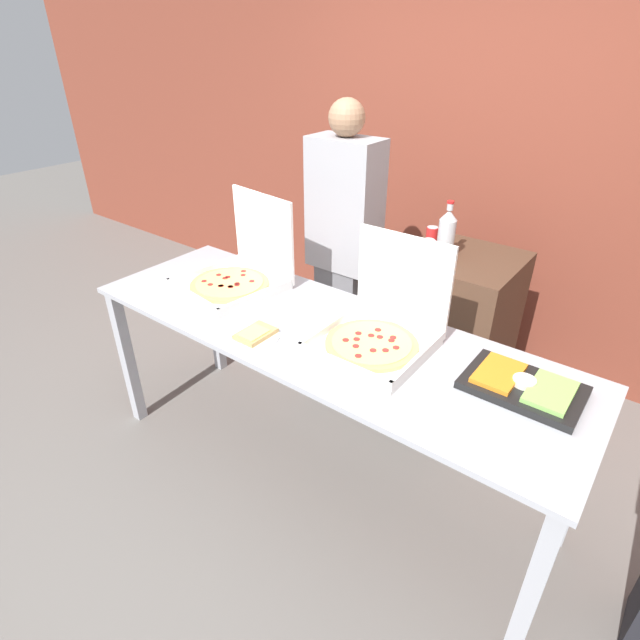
{
  "coord_description": "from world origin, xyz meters",
  "views": [
    {
      "loc": [
        1.17,
        -1.52,
        2.05
      ],
      "look_at": [
        0.0,
        0.0,
        0.93
      ],
      "focal_mm": 28.0,
      "sensor_mm": 36.0,
      "label": 1
    }
  ],
  "objects_px": {
    "veggie_tray": "(523,386)",
    "soda_can_silver": "(428,251)",
    "person_guest_plaid": "(343,254)",
    "soda_can_colored": "(432,238)",
    "paper_plate_front_right": "(256,334)",
    "pizza_box_near_right": "(380,328)",
    "pizza_box_far_left": "(238,272)",
    "soda_bottle": "(447,233)"
  },
  "relations": [
    {
      "from": "veggie_tray",
      "to": "soda_can_silver",
      "type": "bearing_deg",
      "value": 138.38
    },
    {
      "from": "veggie_tray",
      "to": "person_guest_plaid",
      "type": "bearing_deg",
      "value": 154.4
    },
    {
      "from": "soda_can_colored",
      "to": "paper_plate_front_right",
      "type": "bearing_deg",
      "value": -101.39
    },
    {
      "from": "soda_can_silver",
      "to": "paper_plate_front_right",
      "type": "bearing_deg",
      "value": -107.22
    },
    {
      "from": "pizza_box_near_right",
      "to": "paper_plate_front_right",
      "type": "distance_m",
      "value": 0.54
    },
    {
      "from": "pizza_box_far_left",
      "to": "person_guest_plaid",
      "type": "relative_size",
      "value": 0.3
    },
    {
      "from": "pizza_box_far_left",
      "to": "pizza_box_near_right",
      "type": "height_order",
      "value": "pizza_box_far_left"
    },
    {
      "from": "paper_plate_front_right",
      "to": "pizza_box_near_right",
      "type": "bearing_deg",
      "value": 31.67
    },
    {
      "from": "soda_can_colored",
      "to": "veggie_tray",
      "type": "bearing_deg",
      "value": -46.11
    },
    {
      "from": "soda_can_colored",
      "to": "person_guest_plaid",
      "type": "bearing_deg",
      "value": -148.89
    },
    {
      "from": "soda_can_silver",
      "to": "person_guest_plaid",
      "type": "xyz_separation_m",
      "value": [
        -0.49,
        -0.07,
        -0.12
      ]
    },
    {
      "from": "pizza_box_far_left",
      "to": "pizza_box_near_right",
      "type": "bearing_deg",
      "value": 5.62
    },
    {
      "from": "veggie_tray",
      "to": "soda_bottle",
      "type": "relative_size",
      "value": 1.36
    },
    {
      "from": "soda_can_colored",
      "to": "pizza_box_far_left",
      "type": "bearing_deg",
      "value": -127.34
    },
    {
      "from": "soda_can_silver",
      "to": "veggie_tray",
      "type": "bearing_deg",
      "value": -41.62
    },
    {
      "from": "veggie_tray",
      "to": "soda_bottle",
      "type": "xyz_separation_m",
      "value": [
        -0.7,
        0.77,
        0.21
      ]
    },
    {
      "from": "pizza_box_far_left",
      "to": "paper_plate_front_right",
      "type": "bearing_deg",
      "value": -28.96
    },
    {
      "from": "pizza_box_far_left",
      "to": "soda_bottle",
      "type": "relative_size",
      "value": 1.72
    },
    {
      "from": "veggie_tray",
      "to": "soda_bottle",
      "type": "height_order",
      "value": "soda_bottle"
    },
    {
      "from": "paper_plate_front_right",
      "to": "soda_bottle",
      "type": "xyz_separation_m",
      "value": [
        0.35,
        1.11,
        0.22
      ]
    },
    {
      "from": "pizza_box_far_left",
      "to": "soda_can_silver",
      "type": "distance_m",
      "value": 1.0
    },
    {
      "from": "veggie_tray",
      "to": "paper_plate_front_right",
      "type": "bearing_deg",
      "value": -162.45
    },
    {
      "from": "paper_plate_front_right",
      "to": "soda_can_colored",
      "type": "xyz_separation_m",
      "value": [
        0.24,
        1.18,
        0.15
      ]
    },
    {
      "from": "pizza_box_far_left",
      "to": "veggie_tray",
      "type": "relative_size",
      "value": 1.27
    },
    {
      "from": "soda_can_silver",
      "to": "person_guest_plaid",
      "type": "height_order",
      "value": "person_guest_plaid"
    },
    {
      "from": "soda_can_silver",
      "to": "soda_can_colored",
      "type": "bearing_deg",
      "value": 110.76
    },
    {
      "from": "pizza_box_near_right",
      "to": "person_guest_plaid",
      "type": "distance_m",
      "value": 0.91
    },
    {
      "from": "person_guest_plaid",
      "to": "veggie_tray",
      "type": "bearing_deg",
      "value": 154.4
    },
    {
      "from": "paper_plate_front_right",
      "to": "soda_can_colored",
      "type": "relative_size",
      "value": 1.7
    },
    {
      "from": "veggie_tray",
      "to": "person_guest_plaid",
      "type": "distance_m",
      "value": 1.37
    },
    {
      "from": "pizza_box_far_left",
      "to": "veggie_tray",
      "type": "bearing_deg",
      "value": 8.41
    },
    {
      "from": "pizza_box_far_left",
      "to": "soda_bottle",
      "type": "distance_m",
      "value": 1.12
    },
    {
      "from": "veggie_tray",
      "to": "soda_can_colored",
      "type": "height_order",
      "value": "soda_can_colored"
    },
    {
      "from": "soda_can_colored",
      "to": "soda_bottle",
      "type": "bearing_deg",
      "value": -32.94
    },
    {
      "from": "pizza_box_far_left",
      "to": "pizza_box_near_right",
      "type": "relative_size",
      "value": 1.15
    },
    {
      "from": "pizza_box_far_left",
      "to": "soda_bottle",
      "type": "height_order",
      "value": "pizza_box_far_left"
    },
    {
      "from": "veggie_tray",
      "to": "soda_can_silver",
      "type": "height_order",
      "value": "soda_can_silver"
    },
    {
      "from": "soda_can_colored",
      "to": "person_guest_plaid",
      "type": "relative_size",
      "value": 0.07
    },
    {
      "from": "pizza_box_near_right",
      "to": "soda_can_colored",
      "type": "bearing_deg",
      "value": 103.38
    },
    {
      "from": "pizza_box_near_right",
      "to": "pizza_box_far_left",
      "type": "bearing_deg",
      "value": 177.51
    },
    {
      "from": "veggie_tray",
      "to": "soda_can_colored",
      "type": "xyz_separation_m",
      "value": [
        -0.82,
        0.85,
        0.14
      ]
    },
    {
      "from": "pizza_box_far_left",
      "to": "soda_can_colored",
      "type": "height_order",
      "value": "pizza_box_far_left"
    }
  ]
}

